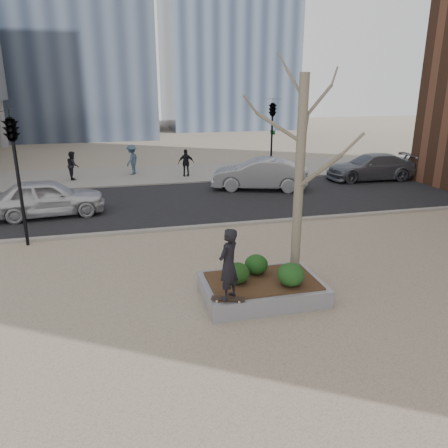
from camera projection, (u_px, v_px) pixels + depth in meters
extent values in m
plane|color=tan|center=(224.00, 302.00, 10.97)|extent=(120.00, 120.00, 0.00)
cube|color=black|center=(172.00, 203.00, 20.22)|extent=(60.00, 8.00, 0.02)
cube|color=gray|center=(157.00, 174.00, 26.68)|extent=(60.00, 6.00, 0.02)
cube|color=gray|center=(262.00, 289.00, 11.14)|extent=(3.00, 2.00, 0.45)
cube|color=#382314|center=(262.00, 281.00, 11.06)|extent=(2.70, 1.70, 0.04)
ellipsoid|color=#173C13|center=(237.00, 273.00, 10.82)|extent=(0.62, 0.62, 0.52)
ellipsoid|color=#103311|center=(256.00, 264.00, 11.35)|extent=(0.61, 0.61, 0.52)
ellipsoid|color=#143F18|center=(291.00, 275.00, 10.68)|extent=(0.68, 0.68, 0.57)
imported|color=black|center=(228.00, 264.00, 9.79)|extent=(0.72, 0.71, 1.68)
imported|color=silver|center=(47.00, 198.00, 17.93)|extent=(4.69, 2.25, 1.54)
imported|color=gray|center=(259.00, 174.00, 22.52)|extent=(5.16, 3.17, 1.61)
imported|color=slate|center=(370.00, 167.00, 24.87)|extent=(5.17, 2.39, 1.46)
imported|color=black|center=(73.00, 165.00, 24.88)|extent=(0.72, 0.86, 1.61)
imported|color=#3B546B|center=(132.00, 160.00, 26.28)|extent=(1.12, 1.33, 1.79)
imported|color=black|center=(186.00, 163.00, 25.77)|extent=(0.97, 0.47, 1.60)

